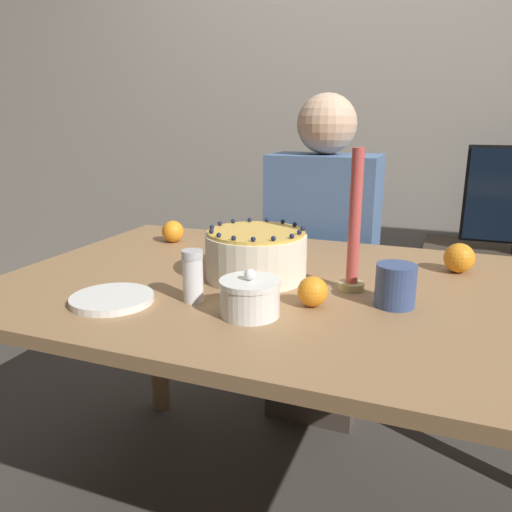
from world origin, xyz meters
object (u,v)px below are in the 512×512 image
at_px(cake, 256,255).
at_px(sugar_bowl, 250,297).
at_px(candle, 354,232).
at_px(person_man_blue_shirt, 321,279).
at_px(sugar_shaker, 193,276).

xyz_separation_m(cake, sugar_bowl, (0.08, -0.24, -0.02)).
xyz_separation_m(candle, person_man_blue_shirt, (-0.23, 0.67, -0.35)).
distance_m(sugar_shaker, candle, 0.39).
distance_m(sugar_bowl, candle, 0.31).
xyz_separation_m(sugar_bowl, sugar_shaker, (-0.15, 0.03, 0.02)).
xyz_separation_m(sugar_bowl, candle, (0.17, 0.24, 0.10)).
bearing_deg(sugar_bowl, person_man_blue_shirt, 94.14).
height_order(cake, candle, candle).
height_order(sugar_bowl, person_man_blue_shirt, person_man_blue_shirt).
relative_size(candle, person_man_blue_shirt, 0.27).
xyz_separation_m(sugar_shaker, person_man_blue_shirt, (0.08, 0.88, -0.27)).
relative_size(sugar_bowl, sugar_shaker, 1.08).
xyz_separation_m(sugar_bowl, person_man_blue_shirt, (-0.07, 0.91, -0.25)).
relative_size(sugar_shaker, candle, 0.35).
distance_m(sugar_bowl, sugar_shaker, 0.15).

